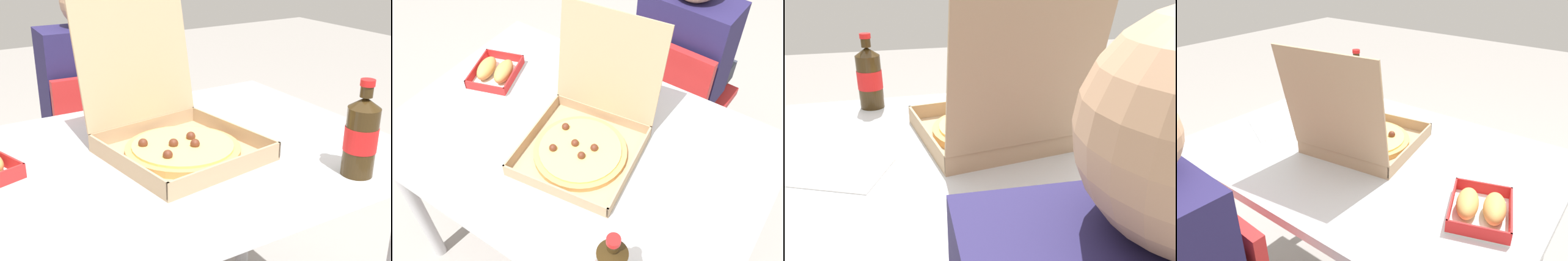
{
  "view_description": "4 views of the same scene",
  "coord_description": "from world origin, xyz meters",
  "views": [
    {
      "loc": [
        -0.52,
        -1.03,
        1.28
      ],
      "look_at": [
        0.07,
        -0.05,
        0.82
      ],
      "focal_mm": 46.65,
      "sensor_mm": 36.0,
      "label": 1
    },
    {
      "loc": [
        0.53,
        -0.72,
        1.79
      ],
      "look_at": [
        0.02,
        0.03,
        0.8
      ],
      "focal_mm": 39.69,
      "sensor_mm": 36.0,
      "label": 2
    },
    {
      "loc": [
        0.29,
        0.86,
        1.17
      ],
      "look_at": [
        0.06,
        -0.02,
        0.78
      ],
      "focal_mm": 36.03,
      "sensor_mm": 36.0,
      "label": 3
    },
    {
      "loc": [
        -0.67,
        0.86,
        1.38
      ],
      "look_at": [
        0.04,
        -0.07,
        0.8
      ],
      "focal_mm": 34.47,
      "sensor_mm": 36.0,
      "label": 4
    }
  ],
  "objects": [
    {
      "name": "ground_plane",
      "position": [
        0.0,
        0.0,
        0.0
      ],
      "size": [
        10.0,
        10.0,
        0.0
      ],
      "primitive_type": "plane",
      "color": "gray"
    },
    {
      "name": "dining_table",
      "position": [
        0.0,
        0.0,
        0.67
      ],
      "size": [
        1.18,
        0.82,
        0.76
      ],
      "color": "silver",
      "rests_on": "ground_plane"
    },
    {
      "name": "chair",
      "position": [
        0.07,
        0.65,
        0.48
      ],
      "size": [
        0.42,
        0.42,
        0.83
      ],
      "color": "red",
      "rests_on": "ground_plane"
    },
    {
      "name": "diner_person",
      "position": [
        0.07,
        0.7,
        0.69
      ],
      "size": [
        0.37,
        0.41,
        1.15
      ],
      "color": "#333847",
      "rests_on": "ground_plane"
    },
    {
      "name": "pizza_box_open",
      "position": [
        0.03,
        0.0,
        0.81
      ],
      "size": [
        0.39,
        0.45,
        0.38
      ],
      "color": "tan",
      "rests_on": "dining_table"
    },
    {
      "name": "bread_side_box",
      "position": [
        -0.42,
        0.1,
        0.78
      ],
      "size": [
        0.2,
        0.23,
        0.06
      ],
      "color": "white",
      "rests_on": "dining_table"
    },
    {
      "name": "paper_menu",
      "position": [
        0.41,
        0.07,
        0.76
      ],
      "size": [
        0.25,
        0.22,
        0.0
      ],
      "primitive_type": "cube",
      "rotation": [
        0.0,
        0.0,
        -0.42
      ],
      "color": "white",
      "rests_on": "dining_table"
    }
  ]
}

